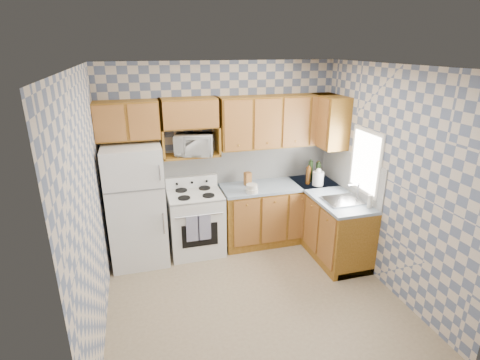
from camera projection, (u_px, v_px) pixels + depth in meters
name	position (u px, v px, depth m)	size (l,w,h in m)	color
floor	(253.00, 296.00, 4.57)	(3.40, 3.40, 0.00)	#7F694E
back_wall	(221.00, 155.00, 5.56)	(3.40, 0.02, 2.70)	slate
right_wall	(387.00, 180.00, 4.55)	(0.02, 3.20, 2.70)	slate
backsplash_back	(247.00, 163.00, 5.71)	(2.60, 0.01, 0.56)	silver
backsplash_right	(350.00, 172.00, 5.32)	(0.01, 1.60, 0.56)	silver
refrigerator	(137.00, 205.00, 5.09)	(0.75, 0.70, 1.68)	silver
stove_body	(196.00, 223.00, 5.45)	(0.76, 0.65, 0.90)	silver
cooktop	(195.00, 194.00, 5.30)	(0.76, 0.65, 0.03)	silver
backguard	(191.00, 181.00, 5.52)	(0.76, 0.08, 0.17)	silver
dish_towel_left	(193.00, 229.00, 5.08)	(0.18, 0.03, 0.37)	navy
dish_towel_right	(204.00, 227.00, 5.13)	(0.18, 0.03, 0.37)	navy
base_cabinets_back	(278.00, 213.00, 5.81)	(1.75, 0.60, 0.88)	brown
base_cabinets_right	(327.00, 222.00, 5.50)	(0.60, 1.60, 0.88)	brown
countertop_back	(280.00, 185.00, 5.65)	(1.77, 0.63, 0.04)	slate
countertop_right	(329.00, 193.00, 5.35)	(0.63, 1.60, 0.04)	slate
upper_cabinets_back	(278.00, 121.00, 5.45)	(1.75, 0.33, 0.74)	brown
upper_cabinets_fridge	(127.00, 120.00, 4.87)	(0.82, 0.33, 0.50)	brown
upper_cabinets_right	(328.00, 121.00, 5.47)	(0.33, 0.70, 0.74)	brown
microwave_shelf	(191.00, 155.00, 5.26)	(0.80, 0.33, 0.03)	brown
microwave	(194.00, 145.00, 5.19)	(0.52, 0.35, 0.29)	silver
sink	(343.00, 201.00, 5.02)	(0.48, 0.40, 0.03)	#B7B7BC
window	(366.00, 162.00, 4.92)	(0.02, 0.66, 0.86)	silver
bottle_0	(310.00, 171.00, 5.69)	(0.07, 0.07, 0.33)	black
bottle_1	(318.00, 173.00, 5.66)	(0.07, 0.07, 0.31)	black
bottle_2	(318.00, 171.00, 5.77)	(0.07, 0.07, 0.28)	#4C280B
bottle_3	(308.00, 176.00, 5.61)	(0.07, 0.07, 0.26)	#4C280B
knife_block	(248.00, 179.00, 5.57)	(0.09, 0.09, 0.20)	brown
electric_kettle	(318.00, 179.00, 5.57)	(0.16, 0.16, 0.21)	silver
food_containers	(252.00, 188.00, 5.30)	(0.18, 0.18, 0.12)	beige
soap_bottle	(370.00, 201.00, 4.80)	(0.06, 0.06, 0.17)	beige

